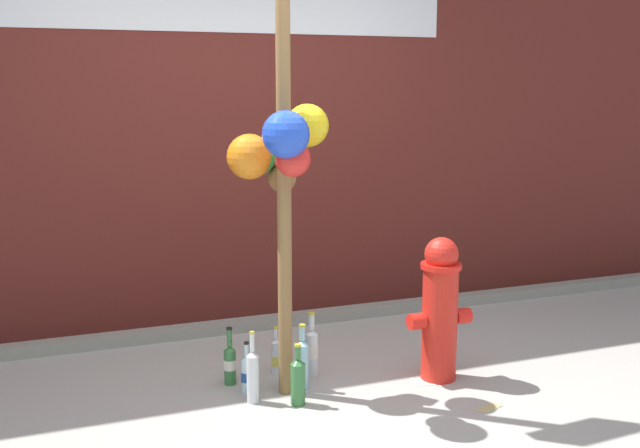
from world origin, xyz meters
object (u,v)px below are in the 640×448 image
at_px(bottle_0, 230,363).
at_px(bottle_7, 247,374).
at_px(bottle_2, 284,361).
at_px(bottle_6, 276,356).
at_px(bottle_4, 312,350).
at_px(memorial_post, 279,116).
at_px(bottle_1, 298,380).
at_px(bottle_5, 302,362).
at_px(fire_hydrant, 440,308).
at_px(bottle_3, 253,375).

bearing_deg(bottle_0, bottle_7, -70.73).
distance_m(bottle_2, bottle_7, 0.24).
bearing_deg(bottle_7, bottle_6, 43.50).
distance_m(bottle_4, bottle_6, 0.22).
bearing_deg(memorial_post, bottle_6, 78.19).
height_order(bottle_0, bottle_2, bottle_2).
bearing_deg(bottle_1, bottle_5, 63.80).
distance_m(fire_hydrant, bottle_0, 1.25).
relative_size(memorial_post, bottle_5, 7.27).
distance_m(bottle_5, bottle_6, 0.30).
bearing_deg(bottle_4, memorial_post, -143.09).
bearing_deg(bottle_1, memorial_post, 99.71).
distance_m(bottle_1, bottle_5, 0.22).
distance_m(fire_hydrant, bottle_3, 1.14).
height_order(memorial_post, bottle_6, memorial_post).
height_order(bottle_4, bottle_7, bottle_4).
bearing_deg(bottle_1, bottle_3, 152.05).
bearing_deg(bottle_5, fire_hydrant, -9.91).
height_order(fire_hydrant, bottle_4, fire_hydrant).
relative_size(fire_hydrant, bottle_0, 2.49).
distance_m(memorial_post, bottle_7, 1.43).
bearing_deg(bottle_6, memorial_post, -101.81).
distance_m(fire_hydrant, bottle_2, 0.94).
relative_size(bottle_1, bottle_2, 0.94).
distance_m(bottle_3, bottle_6, 0.45).
bearing_deg(bottle_6, bottle_7, -136.50).
distance_m(bottle_1, bottle_3, 0.25).
bearing_deg(bottle_7, bottle_5, -10.51).
distance_m(bottle_2, bottle_5, 0.12).
relative_size(bottle_2, bottle_6, 1.27).
xyz_separation_m(bottle_3, bottle_4, (0.43, 0.25, 0.00)).
relative_size(bottle_3, bottle_4, 1.04).
relative_size(bottle_0, bottle_4, 0.88).
height_order(bottle_0, bottle_6, bottle_0).
bearing_deg(memorial_post, fire_hydrant, -7.96).
bearing_deg(bottle_6, fire_hydrant, -26.45).
xyz_separation_m(bottle_2, bottle_4, (0.20, 0.09, 0.01)).
bearing_deg(bottle_0, bottle_5, -30.64).
height_order(bottle_2, bottle_7, bottle_2).
height_order(fire_hydrant, bottle_1, fire_hydrant).
relative_size(bottle_3, bottle_5, 1.05).
bearing_deg(bottle_5, bottle_4, 55.53).
bearing_deg(fire_hydrant, memorial_post, 172.04).
bearing_deg(bottle_5, bottle_3, -165.93).
relative_size(bottle_2, bottle_3, 0.90).
height_order(fire_hydrant, bottle_7, fire_hydrant).
xyz_separation_m(bottle_5, bottle_6, (-0.06, 0.29, -0.05)).
relative_size(memorial_post, bottle_2, 7.64).
height_order(fire_hydrant, bottle_6, fire_hydrant).
relative_size(bottle_1, bottle_6, 1.19).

